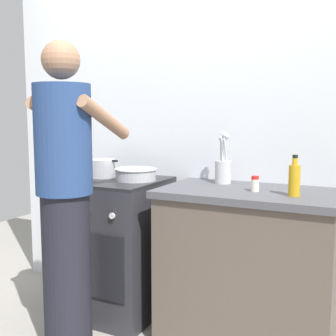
# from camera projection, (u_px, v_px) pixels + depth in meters

# --- Properties ---
(ground) EXTENTS (6.00, 6.00, 0.00)m
(ground) POSITION_uv_depth(u_px,v_px,m) (152.00, 331.00, 2.63)
(ground) COLOR gray
(back_wall) EXTENTS (3.20, 0.10, 2.50)m
(back_wall) POSITION_uv_depth(u_px,v_px,m) (214.00, 126.00, 2.83)
(back_wall) COLOR silver
(back_wall) RESTS_ON ground
(countertop) EXTENTS (1.00, 0.60, 0.90)m
(countertop) POSITION_uv_depth(u_px,v_px,m) (248.00, 267.00, 2.46)
(countertop) COLOR brown
(countertop) RESTS_ON ground
(stove_range) EXTENTS (0.60, 0.62, 0.90)m
(stove_range) POSITION_uv_depth(u_px,v_px,m) (116.00, 246.00, 2.86)
(stove_range) COLOR #2D2D33
(stove_range) RESTS_ON ground
(pot) EXTENTS (0.25, 0.19, 0.12)m
(pot) POSITION_uv_depth(u_px,v_px,m) (102.00, 168.00, 2.90)
(pot) COLOR #B2B2B7
(pot) RESTS_ON stove_range
(mixing_bowl) EXTENTS (0.28, 0.28, 0.08)m
(mixing_bowl) POSITION_uv_depth(u_px,v_px,m) (136.00, 174.00, 2.76)
(mixing_bowl) COLOR #B7B7BC
(mixing_bowl) RESTS_ON stove_range
(utensil_crock) EXTENTS (0.10, 0.10, 0.32)m
(utensil_crock) POSITION_uv_depth(u_px,v_px,m) (223.00, 168.00, 2.63)
(utensil_crock) COLOR silver
(utensil_crock) RESTS_ON countertop
(spice_bottle) EXTENTS (0.04, 0.04, 0.09)m
(spice_bottle) POSITION_uv_depth(u_px,v_px,m) (255.00, 184.00, 2.35)
(spice_bottle) COLOR silver
(spice_bottle) RESTS_ON countertop
(oil_bottle) EXTENTS (0.06, 0.06, 0.22)m
(oil_bottle) POSITION_uv_depth(u_px,v_px,m) (294.00, 179.00, 2.20)
(oil_bottle) COLOR gold
(oil_bottle) RESTS_ON countertop
(person) EXTENTS (0.41, 0.50, 1.70)m
(person) POSITION_uv_depth(u_px,v_px,m) (66.00, 201.00, 2.30)
(person) COLOR black
(person) RESTS_ON ground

